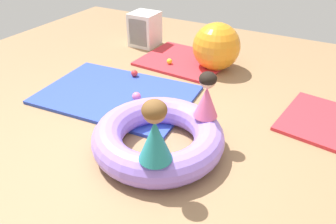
{
  "coord_description": "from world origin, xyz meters",
  "views": [
    {
      "loc": [
        1.43,
        -2.28,
        2.06
      ],
      "look_at": [
        0.11,
        0.15,
        0.33
      ],
      "focal_mm": 35.08,
      "sensor_mm": 36.0,
      "label": 1
    }
  ],
  "objects_px": {
    "child_in_teal": "(155,132)",
    "child_in_pink": "(207,95)",
    "play_ball_orange": "(204,57)",
    "exercise_ball_large": "(216,47)",
    "play_ball_pink": "(137,97)",
    "storage_cube": "(144,30)",
    "play_ball_yellow": "(169,61)",
    "play_ball_red": "(134,73)",
    "inflatable_cushion": "(158,137)"
  },
  "relations": [
    {
      "from": "play_ball_orange",
      "to": "play_ball_red",
      "type": "bearing_deg",
      "value": -121.02
    },
    {
      "from": "play_ball_yellow",
      "to": "play_ball_pink",
      "type": "bearing_deg",
      "value": -81.64
    },
    {
      "from": "child_in_teal",
      "to": "inflatable_cushion",
      "type": "bearing_deg",
      "value": 98.52
    },
    {
      "from": "play_ball_pink",
      "to": "play_ball_orange",
      "type": "distance_m",
      "value": 1.59
    },
    {
      "from": "child_in_teal",
      "to": "child_in_pink",
      "type": "distance_m",
      "value": 0.81
    },
    {
      "from": "child_in_teal",
      "to": "play_ball_orange",
      "type": "xyz_separation_m",
      "value": [
        -0.7,
        2.66,
        -0.49
      ]
    },
    {
      "from": "play_ball_orange",
      "to": "exercise_ball_large",
      "type": "height_order",
      "value": "exercise_ball_large"
    },
    {
      "from": "play_ball_yellow",
      "to": "exercise_ball_large",
      "type": "bearing_deg",
      "value": 21.63
    },
    {
      "from": "child_in_teal",
      "to": "play_ball_pink",
      "type": "bearing_deg",
      "value": 110.75
    },
    {
      "from": "storage_cube",
      "to": "play_ball_red",
      "type": "bearing_deg",
      "value": -64.02
    },
    {
      "from": "child_in_teal",
      "to": "play_ball_yellow",
      "type": "xyz_separation_m",
      "value": [
        -1.09,
        2.26,
        -0.48
      ]
    },
    {
      "from": "child_in_pink",
      "to": "exercise_ball_large",
      "type": "relative_size",
      "value": 0.69
    },
    {
      "from": "exercise_ball_large",
      "to": "storage_cube",
      "type": "distance_m",
      "value": 1.48
    },
    {
      "from": "storage_cube",
      "to": "child_in_pink",
      "type": "bearing_deg",
      "value": -45.5
    },
    {
      "from": "storage_cube",
      "to": "play_ball_yellow",
      "type": "bearing_deg",
      "value": -35.57
    },
    {
      "from": "play_ball_pink",
      "to": "exercise_ball_large",
      "type": "xyz_separation_m",
      "value": [
        0.46,
        1.42,
        0.25
      ]
    },
    {
      "from": "play_ball_pink",
      "to": "child_in_pink",
      "type": "bearing_deg",
      "value": -15.86
    },
    {
      "from": "play_ball_red",
      "to": "child_in_pink",
      "type": "bearing_deg",
      "value": -30.7
    },
    {
      "from": "inflatable_cushion",
      "to": "child_in_teal",
      "type": "bearing_deg",
      "value": -62.26
    },
    {
      "from": "child_in_teal",
      "to": "play_ball_pink",
      "type": "relative_size",
      "value": 5.03
    },
    {
      "from": "child_in_pink",
      "to": "child_in_teal",
      "type": "bearing_deg",
      "value": -65.88
    },
    {
      "from": "play_ball_pink",
      "to": "exercise_ball_large",
      "type": "bearing_deg",
      "value": 71.9
    },
    {
      "from": "inflatable_cushion",
      "to": "play_ball_red",
      "type": "bearing_deg",
      "value": 131.92
    },
    {
      "from": "child_in_pink",
      "to": "exercise_ball_large",
      "type": "distance_m",
      "value": 1.8
    },
    {
      "from": "play_ball_pink",
      "to": "play_ball_red",
      "type": "distance_m",
      "value": 0.68
    },
    {
      "from": "child_in_teal",
      "to": "play_ball_orange",
      "type": "relative_size",
      "value": 7.94
    },
    {
      "from": "child_in_teal",
      "to": "storage_cube",
      "type": "xyz_separation_m",
      "value": [
        -1.89,
        2.83,
        -0.28
      ]
    },
    {
      "from": "child_in_pink",
      "to": "play_ball_yellow",
      "type": "bearing_deg",
      "value": 160.71
    },
    {
      "from": "inflatable_cushion",
      "to": "play_ball_yellow",
      "type": "bearing_deg",
      "value": 115.21
    },
    {
      "from": "play_ball_red",
      "to": "storage_cube",
      "type": "height_order",
      "value": "storage_cube"
    },
    {
      "from": "play_ball_orange",
      "to": "play_ball_red",
      "type": "xyz_separation_m",
      "value": [
        -0.61,
        -1.02,
        0.01
      ]
    },
    {
      "from": "storage_cube",
      "to": "play_ball_pink",
      "type": "bearing_deg",
      "value": -60.7
    },
    {
      "from": "play_ball_orange",
      "to": "child_in_teal",
      "type": "bearing_deg",
      "value": -75.31
    },
    {
      "from": "play_ball_orange",
      "to": "inflatable_cushion",
      "type": "bearing_deg",
      "value": -78.12
    },
    {
      "from": "child_in_teal",
      "to": "play_ball_orange",
      "type": "distance_m",
      "value": 2.8
    },
    {
      "from": "child_in_pink",
      "to": "play_ball_yellow",
      "type": "xyz_separation_m",
      "value": [
        -1.19,
        1.45,
        -0.45
      ]
    },
    {
      "from": "play_ball_orange",
      "to": "storage_cube",
      "type": "xyz_separation_m",
      "value": [
        -1.19,
        0.17,
        0.21
      ]
    },
    {
      "from": "child_in_pink",
      "to": "play_ball_red",
      "type": "xyz_separation_m",
      "value": [
        -1.42,
        0.84,
        -0.44
      ]
    },
    {
      "from": "child_in_teal",
      "to": "play_ball_yellow",
      "type": "bearing_deg",
      "value": 96.48
    },
    {
      "from": "play_ball_pink",
      "to": "play_ball_orange",
      "type": "relative_size",
      "value": 1.58
    },
    {
      "from": "inflatable_cushion",
      "to": "play_ball_orange",
      "type": "height_order",
      "value": "inflatable_cushion"
    },
    {
      "from": "play_ball_pink",
      "to": "storage_cube",
      "type": "relative_size",
      "value": 0.2
    },
    {
      "from": "play_ball_pink",
      "to": "exercise_ball_large",
      "type": "relative_size",
      "value": 0.16
    },
    {
      "from": "play_ball_pink",
      "to": "play_ball_red",
      "type": "height_order",
      "value": "play_ball_pink"
    },
    {
      "from": "child_in_teal",
      "to": "exercise_ball_large",
      "type": "xyz_separation_m",
      "value": [
        -0.45,
        2.51,
        -0.22
      ]
    },
    {
      "from": "play_ball_yellow",
      "to": "child_in_pink",
      "type": "bearing_deg",
      "value": -50.72
    },
    {
      "from": "play_ball_yellow",
      "to": "child_in_teal",
      "type": "bearing_deg",
      "value": -64.29
    },
    {
      "from": "child_in_pink",
      "to": "play_ball_red",
      "type": "relative_size",
      "value": 5.0
    },
    {
      "from": "child_in_pink",
      "to": "play_ball_yellow",
      "type": "distance_m",
      "value": 1.93
    },
    {
      "from": "inflatable_cushion",
      "to": "play_ball_red",
      "type": "height_order",
      "value": "inflatable_cushion"
    }
  ]
}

